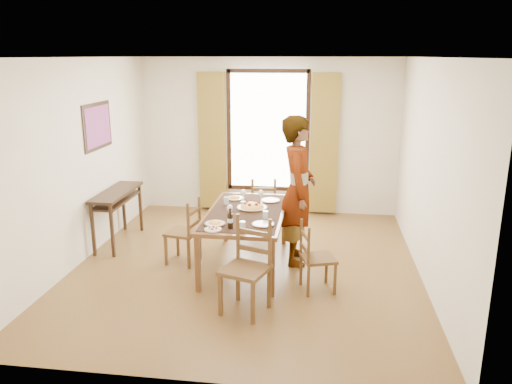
# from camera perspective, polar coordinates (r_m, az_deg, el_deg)

# --- Properties ---
(ground) EXTENTS (5.00, 5.00, 0.00)m
(ground) POSITION_cam_1_polar(r_m,az_deg,el_deg) (6.76, -1.06, -8.38)
(ground) COLOR #4D2E18
(ground) RESTS_ON ground
(room_shell) EXTENTS (4.60, 5.10, 2.74)m
(room_shell) POSITION_cam_1_polar(r_m,az_deg,el_deg) (6.43, -0.99, 4.77)
(room_shell) COLOR white
(room_shell) RESTS_ON ground
(console_table) EXTENTS (0.38, 1.20, 0.80)m
(console_table) POSITION_cam_1_polar(r_m,az_deg,el_deg) (7.63, -15.62, -0.72)
(console_table) COLOR #301F10
(console_table) RESTS_ON ground
(dining_table) EXTENTS (1.00, 1.83, 0.76)m
(dining_table) POSITION_cam_1_polar(r_m,az_deg,el_deg) (6.54, -1.18, -2.73)
(dining_table) COLOR brown
(dining_table) RESTS_ON ground
(chair_west) EXTENTS (0.47, 0.47, 0.89)m
(chair_west) POSITION_cam_1_polar(r_m,az_deg,el_deg) (6.78, -8.14, -4.69)
(chair_west) COLOR brown
(chair_west) RESTS_ON ground
(chair_north) EXTENTS (0.45, 0.45, 0.91)m
(chair_north) POSITION_cam_1_polar(r_m,az_deg,el_deg) (7.85, 0.88, -1.69)
(chair_north) COLOR brown
(chair_north) RESTS_ON ground
(chair_south) EXTENTS (0.58, 0.58, 1.04)m
(chair_south) POSITION_cam_1_polar(r_m,az_deg,el_deg) (5.47, -1.08, -8.85)
(chair_south) COLOR brown
(chair_south) RESTS_ON ground
(chair_east) EXTENTS (0.47, 0.47, 0.85)m
(chair_east) POSITION_cam_1_polar(r_m,az_deg,el_deg) (5.99, 6.83, -7.62)
(chair_east) COLOR brown
(chair_east) RESTS_ON ground
(man) EXTENTS (0.75, 0.51, 1.99)m
(man) POSITION_cam_1_polar(r_m,az_deg,el_deg) (6.61, 4.84, 0.15)
(man) COLOR #94969C
(man) RESTS_ON ground
(plate_sw) EXTENTS (0.27, 0.27, 0.05)m
(plate_sw) POSITION_cam_1_polar(r_m,az_deg,el_deg) (6.02, -4.72, -3.48)
(plate_sw) COLOR silver
(plate_sw) RESTS_ON dining_table
(plate_se) EXTENTS (0.27, 0.27, 0.05)m
(plate_se) POSITION_cam_1_polar(r_m,az_deg,el_deg) (5.99, 0.81, -3.55)
(plate_se) COLOR silver
(plate_se) RESTS_ON dining_table
(plate_nw) EXTENTS (0.27, 0.27, 0.05)m
(plate_nw) POSITION_cam_1_polar(r_m,az_deg,el_deg) (7.07, -2.46, -0.59)
(plate_nw) COLOR silver
(plate_nw) RESTS_ON dining_table
(plate_ne) EXTENTS (0.27, 0.27, 0.05)m
(plate_ne) POSITION_cam_1_polar(r_m,az_deg,el_deg) (6.96, 1.64, -0.82)
(plate_ne) COLOR silver
(plate_ne) RESTS_ON dining_table
(pasta_platter) EXTENTS (0.40, 0.40, 0.10)m
(pasta_platter) POSITION_cam_1_polar(r_m,az_deg,el_deg) (6.61, -0.46, -1.49)
(pasta_platter) COLOR #D2641A
(pasta_platter) RESTS_ON dining_table
(caprese_plate) EXTENTS (0.20, 0.20, 0.04)m
(caprese_plate) POSITION_cam_1_polar(r_m,az_deg,el_deg) (5.84, -4.95, -4.16)
(caprese_plate) COLOR silver
(caprese_plate) RESTS_ON dining_table
(wine_glass_a) EXTENTS (0.08, 0.08, 0.18)m
(wine_glass_a) POSITION_cam_1_polar(r_m,az_deg,el_deg) (6.21, -3.01, -2.25)
(wine_glass_a) COLOR white
(wine_glass_a) RESTS_ON dining_table
(wine_glass_b) EXTENTS (0.08, 0.08, 0.18)m
(wine_glass_b) POSITION_cam_1_polar(r_m,az_deg,el_deg) (6.86, 0.57, -0.50)
(wine_glass_b) COLOR white
(wine_glass_b) RESTS_ON dining_table
(wine_glass_c) EXTENTS (0.08, 0.08, 0.18)m
(wine_glass_c) POSITION_cam_1_polar(r_m,az_deg,el_deg) (6.89, -1.49, -0.42)
(wine_glass_c) COLOR white
(wine_glass_c) RESTS_ON dining_table
(tumbler_a) EXTENTS (0.07, 0.07, 0.10)m
(tumbler_a) POSITION_cam_1_polar(r_m,az_deg,el_deg) (6.21, 1.09, -2.62)
(tumbler_a) COLOR silver
(tumbler_a) RESTS_ON dining_table
(tumbler_b) EXTENTS (0.07, 0.07, 0.10)m
(tumbler_b) POSITION_cam_1_polar(r_m,az_deg,el_deg) (6.83, -3.41, -0.97)
(tumbler_b) COLOR silver
(tumbler_b) RESTS_ON dining_table
(tumbler_c) EXTENTS (0.07, 0.07, 0.10)m
(tumbler_c) POSITION_cam_1_polar(r_m,az_deg,el_deg) (5.82, -1.54, -3.86)
(tumbler_c) COLOR silver
(tumbler_c) RESTS_ON dining_table
(wine_bottle) EXTENTS (0.07, 0.07, 0.25)m
(wine_bottle) POSITION_cam_1_polar(r_m,az_deg,el_deg) (5.85, -2.97, -3.02)
(wine_bottle) COLOR black
(wine_bottle) RESTS_ON dining_table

